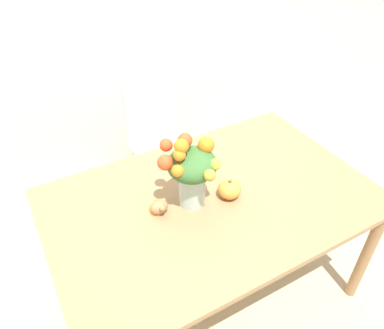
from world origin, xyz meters
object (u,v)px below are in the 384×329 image
Objects in this scene: pumpkin at (229,189)px; dining_chair_near_window at (161,142)px; flower_vase at (191,170)px; turkey_figurine at (158,205)px.

dining_chair_near_window reaches higher than pumpkin.
flower_vase reaches higher than dining_chair_near_window.
flower_vase is 3.42× the size of pumpkin.
dining_chair_near_window is at bearing 74.37° from flower_vase.
turkey_figurine is 1.00m from dining_chair_near_window.
dining_chair_near_window reaches higher than turkey_figurine.
dining_chair_near_window is at bearing 86.24° from pumpkin.
dining_chair_near_window is (0.41, 0.86, -0.29)m from turkey_figurine.
flower_vase reaches higher than pumpkin.
flower_vase is 0.24m from turkey_figurine.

